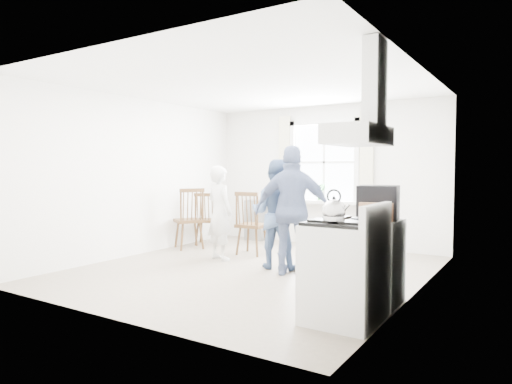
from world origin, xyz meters
name	(u,v)px	position (x,y,z in m)	size (l,w,h in m)	color
room_shell	(252,178)	(0.00, 0.00, 1.30)	(4.62, 5.12, 2.64)	gray
window_assembly	(324,167)	(0.00, 2.45, 1.46)	(1.88, 0.24, 1.70)	white
range_hood	(364,117)	(2.07, -1.35, 1.90)	(0.45, 0.76, 0.94)	white
shelf_unit	(256,220)	(-1.40, 2.33, 0.40)	(0.40, 0.30, 0.80)	slate
gas_stove	(345,270)	(1.91, -1.35, 0.48)	(0.68, 0.76, 1.12)	silver
kettle	(334,211)	(1.87, -1.54, 1.05)	(0.21, 0.21, 0.30)	silver
low_cabinet	(376,261)	(1.98, -0.65, 0.45)	(0.50, 0.55, 0.90)	white
stereo_stack	(378,202)	(2.00, -0.64, 1.08)	(0.45, 0.42, 0.36)	black
cardboard_box	(377,212)	(2.04, -0.82, 1.00)	(0.30, 0.21, 0.19)	#AB7953
windsor_chair_a	(206,213)	(-1.86, 1.28, 0.60)	(0.55, 0.54, 0.99)	#402914
windsor_chair_b	(249,216)	(-0.62, 0.87, 0.65)	(0.48, 0.47, 1.06)	#402914
windsor_chair_c	(191,212)	(-1.80, 0.79, 0.67)	(0.63, 0.63, 1.10)	#402914
person_left	(220,213)	(-0.83, 0.34, 0.74)	(0.54, 0.54, 1.48)	silver
person_mid	(276,214)	(0.23, 0.29, 0.78)	(0.76, 0.76, 1.57)	#4B638B
person_right	(293,210)	(0.62, 0.05, 0.87)	(1.02, 1.02, 1.75)	navy
potted_plant	(321,192)	(-0.01, 2.36, 1.00)	(0.17, 0.17, 0.30)	#306C34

